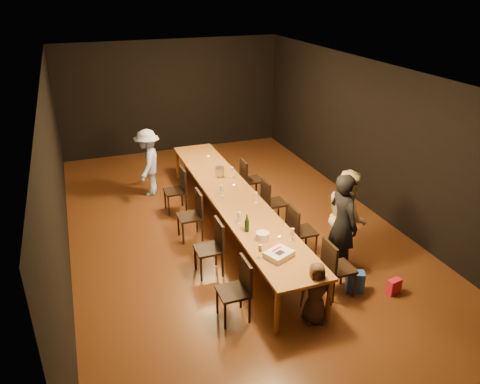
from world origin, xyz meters
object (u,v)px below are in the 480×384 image
object	(u,v)px
table	(233,198)
child	(316,293)
chair_right_1	(303,231)
chair_right_0	(339,267)
chair_right_3	(252,179)
champagne_bottle	(247,222)
chair_left_1	(208,248)
woman_birthday	(343,223)
man_blue	(148,163)
chair_left_2	(190,216)
ice_bucket	(220,172)
plate_stack	(262,236)
chair_left_3	(175,190)
birthday_cake	(279,254)
chair_right_2	(274,202)
chair_left_0	(233,291)
woman_tan	(347,216)

from	to	relation	value
table	child	bearing A→B (deg)	-85.90
table	chair_right_1	size ratio (longest dim) A/B	6.45
chair_right_0	chair_right_3	world-z (taller)	same
champagne_bottle	chair_left_1	bearing A→B (deg)	165.72
woman_birthday	man_blue	distance (m)	4.73
chair_left_2	man_blue	xyz separation A→B (m)	(-0.34, 2.24, 0.28)
chair_right_1	ice_bucket	bearing A→B (deg)	-159.77
plate_stack	champagne_bottle	xyz separation A→B (m)	(-0.13, 0.32, 0.10)
chair_left_2	champagne_bottle	size ratio (longest dim) A/B	2.92
chair_right_1	plate_stack	distance (m)	1.13
chair_right_1	chair_right_0	bearing A→B (deg)	-0.00
chair_right_3	plate_stack	bearing A→B (deg)	-18.45
chair_left_1	ice_bucket	size ratio (longest dim) A/B	4.74
chair_right_0	ice_bucket	distance (m)	3.48
chair_right_0	chair_left_1	bearing A→B (deg)	-125.22
plate_stack	champagne_bottle	world-z (taller)	champagne_bottle
chair_left_3	chair_left_2	bearing A→B (deg)	-180.00
ice_bucket	plate_stack	bearing A→B (deg)	-93.49
chair_right_3	chair_left_2	bearing A→B (deg)	-54.78
chair_right_3	man_blue	distance (m)	2.31
birthday_cake	man_blue	bearing A→B (deg)	80.17
chair_right_2	chair_left_1	world-z (taller)	same
chair_right_0	chair_right_2	distance (m)	2.40
chair_left_0	woman_birthday	distance (m)	2.19
man_blue	woman_birthday	bearing A→B (deg)	53.25
chair_left_2	woman_tan	size ratio (longest dim) A/B	0.57
table	champagne_bottle	size ratio (longest dim) A/B	18.85
chair_left_3	man_blue	bearing A→B (deg)	17.88
chair_left_0	champagne_bottle	xyz separation A→B (m)	(0.61, 1.05, 0.44)
chair_right_2	child	xyz separation A→B (m)	(-0.65, -2.85, 0.01)
chair_right_0	woman_tan	bearing A→B (deg)	143.85
plate_stack	chair_right_3	bearing A→B (deg)	71.55
table	chair_right_2	xyz separation A→B (m)	(0.85, 0.00, -0.24)
chair_left_3	man_blue	distance (m)	1.13
table	chair_left_2	distance (m)	0.88
chair_right_1	child	size ratio (longest dim) A/B	0.99
chair_right_3	chair_left_0	world-z (taller)	same
champagne_bottle	ice_bucket	world-z (taller)	champagne_bottle
chair_right_2	chair_left_1	xyz separation A→B (m)	(-1.70, -1.20, 0.00)
chair_right_1	champagne_bottle	bearing A→B (deg)	-81.98
chair_right_3	birthday_cake	size ratio (longest dim) A/B	1.98
chair_left_1	birthday_cake	bearing A→B (deg)	-142.79
chair_left_2	plate_stack	bearing A→B (deg)	-156.20
man_blue	chair_right_2	bearing A→B (deg)	64.74
chair_right_0	chair_left_0	distance (m)	1.70
table	woman_birthday	world-z (taller)	woman_birthday
chair_left_1	birthday_cake	size ratio (longest dim) A/B	1.98
woman_birthday	champagne_bottle	bearing A→B (deg)	66.23
chair_right_1	chair_left_3	bearing A→B (deg)	-144.69
chair_right_1	chair_right_3	distance (m)	2.40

